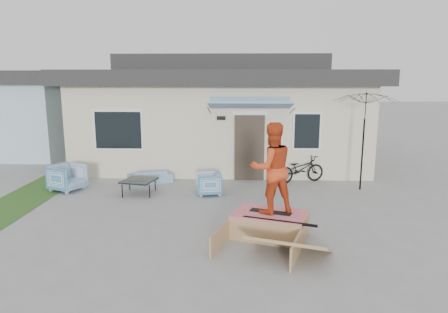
{
  "coord_description": "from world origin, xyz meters",
  "views": [
    {
      "loc": [
        0.72,
        -8.35,
        3.33
      ],
      "look_at": [
        0.3,
        1.8,
        1.3
      ],
      "focal_mm": 32.68,
      "sensor_mm": 36.0,
      "label": 1
    }
  ],
  "objects_px": {
    "armchair_right": "(209,182)",
    "armchair_left": "(67,176)",
    "loveseat": "(150,174)",
    "bicycle": "(300,166)",
    "skateboard": "(271,211)",
    "coffee_table": "(139,187)",
    "skate_ramp": "(270,225)",
    "patio_umbrella": "(364,131)",
    "skater": "(272,166)"
  },
  "relations": [
    {
      "from": "armchair_right",
      "to": "armchair_left",
      "type": "bearing_deg",
      "value": -103.51
    },
    {
      "from": "loveseat",
      "to": "bicycle",
      "type": "xyz_separation_m",
      "value": [
        4.72,
        0.22,
        0.26
      ]
    },
    {
      "from": "bicycle",
      "to": "skateboard",
      "type": "height_order",
      "value": "bicycle"
    },
    {
      "from": "armchair_right",
      "to": "coffee_table",
      "type": "xyz_separation_m",
      "value": [
        -1.98,
        -0.05,
        -0.14
      ]
    },
    {
      "from": "armchair_left",
      "to": "skate_ramp",
      "type": "relative_size",
      "value": 0.43
    },
    {
      "from": "loveseat",
      "to": "patio_umbrella",
      "type": "bearing_deg",
      "value": 155.41
    },
    {
      "from": "skate_ramp",
      "to": "skater",
      "type": "xyz_separation_m",
      "value": [
        0.02,
        0.05,
        1.25
      ]
    },
    {
      "from": "coffee_table",
      "to": "skateboard",
      "type": "relative_size",
      "value": 0.96
    },
    {
      "from": "skate_ramp",
      "to": "skateboard",
      "type": "xyz_separation_m",
      "value": [
        0.02,
        0.05,
        0.28
      ]
    },
    {
      "from": "armchair_left",
      "to": "patio_umbrella",
      "type": "distance_m",
      "value": 8.73
    },
    {
      "from": "loveseat",
      "to": "patio_umbrella",
      "type": "height_order",
      "value": "patio_umbrella"
    },
    {
      "from": "armchair_left",
      "to": "patio_umbrella",
      "type": "xyz_separation_m",
      "value": [
        8.62,
        0.45,
        1.32
      ]
    },
    {
      "from": "armchair_right",
      "to": "skater",
      "type": "distance_m",
      "value": 3.52
    },
    {
      "from": "coffee_table",
      "to": "bicycle",
      "type": "relative_size",
      "value": 0.52
    },
    {
      "from": "patio_umbrella",
      "to": "armchair_left",
      "type": "bearing_deg",
      "value": -176.98
    },
    {
      "from": "armchair_left",
      "to": "skateboard",
      "type": "height_order",
      "value": "armchair_left"
    },
    {
      "from": "skater",
      "to": "patio_umbrella",
      "type": "bearing_deg",
      "value": -147.0
    },
    {
      "from": "skater",
      "to": "skate_ramp",
      "type": "bearing_deg",
      "value": 53.53
    },
    {
      "from": "armchair_right",
      "to": "skater",
      "type": "bearing_deg",
      "value": 17.25
    },
    {
      "from": "bicycle",
      "to": "skate_ramp",
      "type": "distance_m",
      "value": 4.61
    },
    {
      "from": "loveseat",
      "to": "armchair_left",
      "type": "xyz_separation_m",
      "value": [
        -2.23,
        -0.98,
        0.16
      ]
    },
    {
      "from": "loveseat",
      "to": "skateboard",
      "type": "relative_size",
      "value": 1.56
    },
    {
      "from": "loveseat",
      "to": "armchair_left",
      "type": "distance_m",
      "value": 2.44
    },
    {
      "from": "armchair_right",
      "to": "skate_ramp",
      "type": "xyz_separation_m",
      "value": [
        1.52,
        -2.99,
        -0.1
      ]
    },
    {
      "from": "loveseat",
      "to": "skater",
      "type": "relative_size",
      "value": 0.73
    },
    {
      "from": "bicycle",
      "to": "skateboard",
      "type": "relative_size",
      "value": 1.87
    },
    {
      "from": "loveseat",
      "to": "armchair_right",
      "type": "bearing_deg",
      "value": 128.18
    },
    {
      "from": "loveseat",
      "to": "skateboard",
      "type": "xyz_separation_m",
      "value": [
        3.48,
        -4.15,
        0.25
      ]
    },
    {
      "from": "skate_ramp",
      "to": "loveseat",
      "type": "bearing_deg",
      "value": 147.69
    },
    {
      "from": "coffee_table",
      "to": "bicycle",
      "type": "xyz_separation_m",
      "value": [
        4.76,
        1.48,
        0.32
      ]
    },
    {
      "from": "loveseat",
      "to": "bicycle",
      "type": "distance_m",
      "value": 4.74
    },
    {
      "from": "skater",
      "to": "armchair_right",
      "type": "bearing_deg",
      "value": -80.74
    },
    {
      "from": "coffee_table",
      "to": "armchair_left",
      "type": "bearing_deg",
      "value": 172.61
    },
    {
      "from": "armchair_right",
      "to": "skateboard",
      "type": "height_order",
      "value": "armchair_right"
    },
    {
      "from": "armchair_right",
      "to": "loveseat",
      "type": "bearing_deg",
      "value": -132.18
    },
    {
      "from": "skateboard",
      "to": "patio_umbrella",
      "type": "bearing_deg",
      "value": 70.98
    },
    {
      "from": "coffee_table",
      "to": "skater",
      "type": "height_order",
      "value": "skater"
    },
    {
      "from": "bicycle",
      "to": "skateboard",
      "type": "bearing_deg",
      "value": 142.47
    },
    {
      "from": "coffee_table",
      "to": "skate_ramp",
      "type": "relative_size",
      "value": 0.43
    },
    {
      "from": "bicycle",
      "to": "patio_umbrella",
      "type": "distance_m",
      "value": 2.2
    },
    {
      "from": "armchair_left",
      "to": "bicycle",
      "type": "distance_m",
      "value": 7.05
    },
    {
      "from": "loveseat",
      "to": "skater",
      "type": "xyz_separation_m",
      "value": [
        3.48,
        -4.15,
        1.23
      ]
    },
    {
      "from": "loveseat",
      "to": "bicycle",
      "type": "bearing_deg",
      "value": 162.77
    },
    {
      "from": "skater",
      "to": "loveseat",
      "type": "bearing_deg",
      "value": -68.33
    },
    {
      "from": "armchair_left",
      "to": "bicycle",
      "type": "relative_size",
      "value": 0.52
    },
    {
      "from": "patio_umbrella",
      "to": "skater",
      "type": "height_order",
      "value": "skater"
    },
    {
      "from": "coffee_table",
      "to": "patio_umbrella",
      "type": "xyz_separation_m",
      "value": [
        6.43,
        0.74,
        1.54
      ]
    },
    {
      "from": "armchair_left",
      "to": "skate_ramp",
      "type": "bearing_deg",
      "value": -94.78
    },
    {
      "from": "bicycle",
      "to": "coffee_table",
      "type": "bearing_deg",
      "value": 85.61
    },
    {
      "from": "skate_ramp",
      "to": "coffee_table",
      "type": "bearing_deg",
      "value": 158.16
    }
  ]
}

